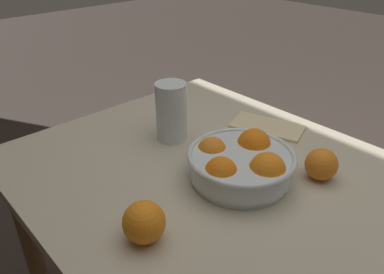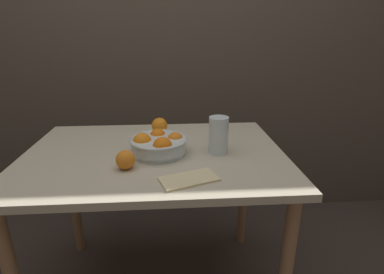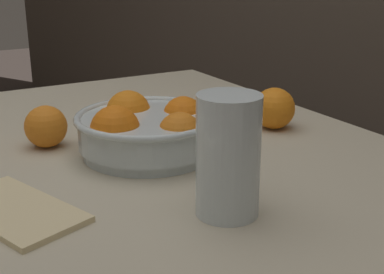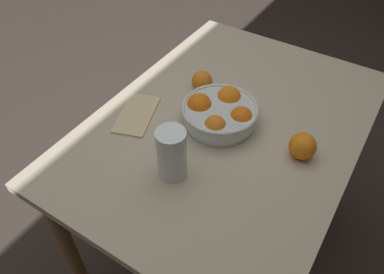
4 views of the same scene
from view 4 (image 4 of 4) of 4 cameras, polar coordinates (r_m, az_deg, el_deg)
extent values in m
plane|color=#3D332D|center=(1.83, 3.85, -15.73)|extent=(12.00, 12.00, 0.00)
cube|color=#B7AD93|center=(1.23, 5.51, 1.79)|extent=(1.12, 0.80, 0.03)
cylinder|color=#936B47|center=(1.94, 2.94, 5.65)|extent=(0.05, 0.05, 0.74)
cylinder|color=#936B47|center=(1.45, -18.17, -16.02)|extent=(0.05, 0.05, 0.74)
cylinder|color=#936B47|center=(1.80, 21.99, -2.13)|extent=(0.05, 0.05, 0.74)
cylinder|color=silver|center=(1.21, 4.16, 2.41)|extent=(0.22, 0.22, 0.02)
cylinder|color=silver|center=(1.19, 4.24, 3.57)|extent=(0.23, 0.23, 0.05)
torus|color=silver|center=(1.17, 4.30, 4.46)|extent=(0.24, 0.24, 0.01)
sphere|color=orange|center=(1.13, 3.45, 1.62)|extent=(0.07, 0.07, 0.07)
sphere|color=orange|center=(1.16, 7.48, 2.90)|extent=(0.07, 0.07, 0.07)
sphere|color=orange|center=(1.23, 5.63, 5.95)|extent=(0.08, 0.08, 0.08)
sphere|color=orange|center=(1.19, 1.11, 4.79)|extent=(0.08, 0.08, 0.08)
cylinder|color=#F4A314|center=(1.03, -3.06, -3.54)|extent=(0.07, 0.07, 0.11)
cylinder|color=silver|center=(1.01, -3.11, -2.58)|extent=(0.08, 0.08, 0.16)
sphere|color=orange|center=(1.33, 1.53, 8.49)|extent=(0.07, 0.07, 0.07)
sphere|color=orange|center=(1.13, 16.49, -1.34)|extent=(0.08, 0.08, 0.08)
cube|color=beige|center=(1.25, -8.41, 3.44)|extent=(0.22, 0.17, 0.01)
camera|label=1|loc=(1.29, 41.24, 20.89)|focal=35.00mm
camera|label=2|loc=(1.79, -36.46, 27.09)|focal=28.00mm
camera|label=3|loc=(0.92, -43.82, -3.25)|focal=50.00mm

